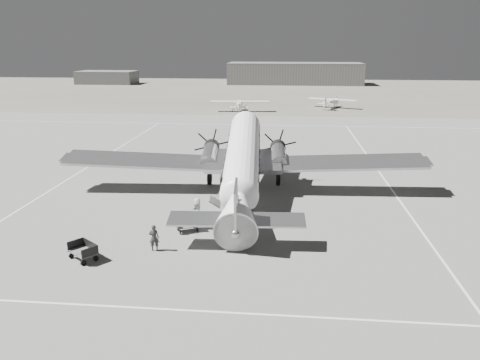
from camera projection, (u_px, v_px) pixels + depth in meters
The scene contains 16 objects.
ground at pixel (251, 212), 35.80m from camera, with size 260.00×260.00×0.00m, color slate.
taxi_line_near at pixel (229, 313), 22.42m from camera, with size 60.00×0.15×0.01m, color silver.
taxi_line_right at pixel (412, 218), 34.68m from camera, with size 0.15×80.00×0.01m, color silver.
taxi_line_left at pixel (80, 172), 47.03m from camera, with size 0.15×60.00×0.01m, color silver.
taxi_line_horizon at pixel (270, 125), 74.01m from camera, with size 90.00×0.15×0.01m, color silver.
grass_infield at pixel (277, 91), 126.56m from camera, with size 260.00×90.00×0.01m, color #646054.
hangar_main at pixel (295, 73), 149.05m from camera, with size 42.00×14.00×6.60m.
shed_secondary at pixel (107, 77), 150.23m from camera, with size 18.00×10.00×4.00m, color #565656.
dc3_airliner at pixel (242, 163), 38.09m from camera, with size 31.76×22.04×6.05m, color #B1B1B3, non-canonical shape.
light_plane_left at pixel (239, 106), 88.07m from camera, with size 11.07×8.98×2.30m, color white, non-canonical shape.
light_plane_right at pixel (331, 103), 93.32m from camera, with size 9.92×8.05×2.06m, color white, non-canonical shape.
baggage_cart_near at pixel (187, 225), 32.05m from camera, with size 1.55×1.10×0.88m, color #565656, non-canonical shape.
baggage_cart_far at pixel (83, 251), 27.82m from camera, with size 1.83×1.29×1.04m, color #565656, non-canonical shape.
ground_crew at pixel (154, 238), 28.97m from camera, with size 0.62×0.41×1.70m, color #2A2A2A.
ramp_agent at pixel (198, 215), 32.42m from camera, with size 0.96×0.75×1.98m, color beige.
passenger at pixel (197, 209), 34.03m from camera, with size 0.81×0.53×1.67m, color #ADADAB.
Camera 1 is at (2.45, -33.59, 12.41)m, focal length 35.00 mm.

